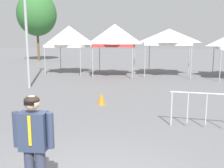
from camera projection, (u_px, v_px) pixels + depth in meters
canopy_tent_behind_center at (69, 37)px, 19.93m from camera, size 2.96×2.96×3.61m
canopy_tent_far_left at (115, 35)px, 18.44m from camera, size 3.00×3.00×3.66m
canopy_tent_behind_right at (169, 37)px, 18.83m from camera, size 3.29×3.29×3.34m
person_foreground at (34, 143)px, 4.07m from camera, size 0.65×0.28×1.78m
tree_behind_tents_left at (37, 14)px, 31.86m from camera, size 4.76×4.76×8.23m
crowd_barrier_near_person at (207, 104)px, 7.69m from camera, size 2.10×0.17×1.08m
traffic_cone_lot_center at (101, 99)px, 10.65m from camera, size 0.32×0.32×0.48m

